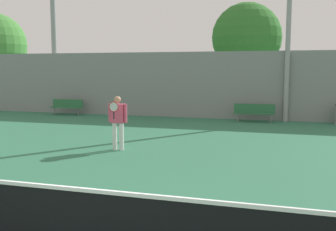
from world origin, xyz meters
TOP-DOWN VIEW (x-y plane):
  - tennis_net at (0.00, 0.00)m, footprint 10.82×0.09m
  - tennis_player at (-2.46, 6.57)m, footprint 0.61×0.40m
  - bench_courtside_far at (1.06, 14.17)m, footprint 1.87×0.40m
  - bench_by_gate at (-8.72, 14.17)m, footprint 1.79×0.40m
  - light_pole_far_right at (-9.97, 15.14)m, footprint 0.90×0.60m
  - back_fence at (0.00, 14.90)m, footprint 31.69×0.06m
  - tree_green_broad at (0.11, 20.00)m, footprint 4.16×4.16m

SIDE VIEW (x-z plane):
  - tennis_net at x=0.00m, z-range 0.01..0.99m
  - bench_by_gate at x=-8.72m, z-range 0.09..0.91m
  - bench_courtside_far at x=1.06m, z-range 0.09..0.91m
  - tennis_player at x=-2.46m, z-range 0.12..1.76m
  - back_fence at x=0.00m, z-range 0.00..3.29m
  - tree_green_broad at x=0.11m, z-range 1.10..7.48m
  - light_pole_far_right at x=-9.97m, z-range 0.62..9.48m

